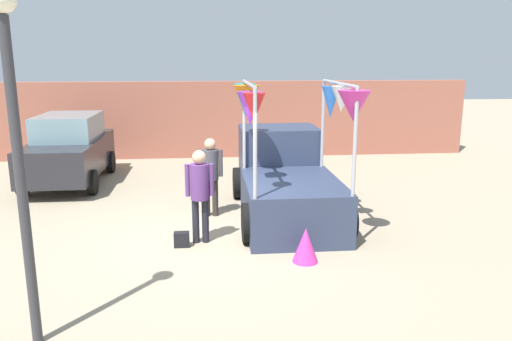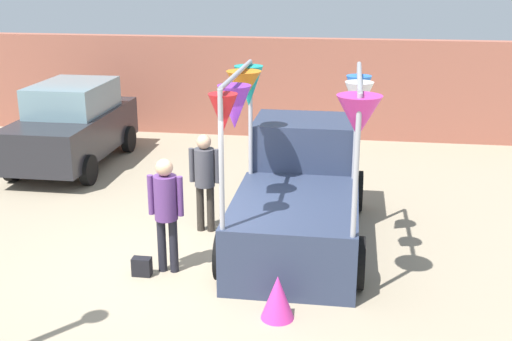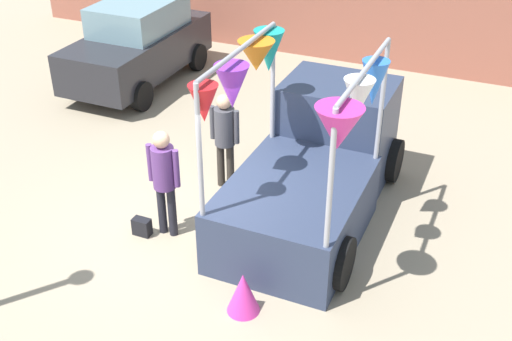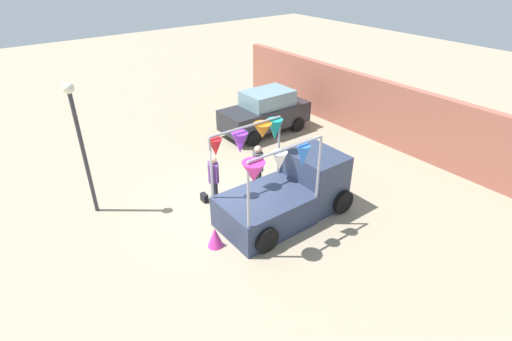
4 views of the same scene
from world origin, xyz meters
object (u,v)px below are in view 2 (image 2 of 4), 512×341
(handbag, at_px, (142,267))
(person_customer, at_px, (166,204))
(vendor_truck, at_px, (300,186))
(parked_car, at_px, (73,125))
(folded_kite_bundle_magenta, at_px, (278,297))
(person_vendor, at_px, (205,173))

(handbag, bearing_deg, person_customer, 29.74)
(vendor_truck, height_order, person_customer, vendor_truck)
(vendor_truck, xyz_separation_m, parked_car, (-5.42, 3.30, 0.05))
(parked_car, bearing_deg, person_customer, -53.76)
(vendor_truck, bearing_deg, person_customer, -138.70)
(vendor_truck, relative_size, person_customer, 2.38)
(parked_car, relative_size, folded_kite_bundle_magenta, 6.67)
(person_customer, xyz_separation_m, handbag, (-0.35, -0.20, -0.93))
(vendor_truck, distance_m, person_vendor, 1.62)
(vendor_truck, bearing_deg, folded_kite_bundle_magenta, -91.03)
(person_vendor, xyz_separation_m, folded_kite_bundle_magenta, (1.56, -2.69, -0.74))
(person_customer, xyz_separation_m, folded_kite_bundle_magenta, (1.78, -1.10, -0.77))
(vendor_truck, relative_size, handbag, 14.95)
(person_customer, distance_m, folded_kite_bundle_magenta, 2.22)
(folded_kite_bundle_magenta, bearing_deg, parked_car, 131.82)
(person_vendor, bearing_deg, handbag, -107.53)
(person_vendor, bearing_deg, vendor_truck, 0.53)
(vendor_truck, bearing_deg, parked_car, 148.65)
(parked_car, height_order, handbag, parked_car)
(vendor_truck, bearing_deg, person_vendor, -179.47)
(vendor_truck, relative_size, parked_car, 1.05)
(person_vendor, distance_m, folded_kite_bundle_magenta, 3.19)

